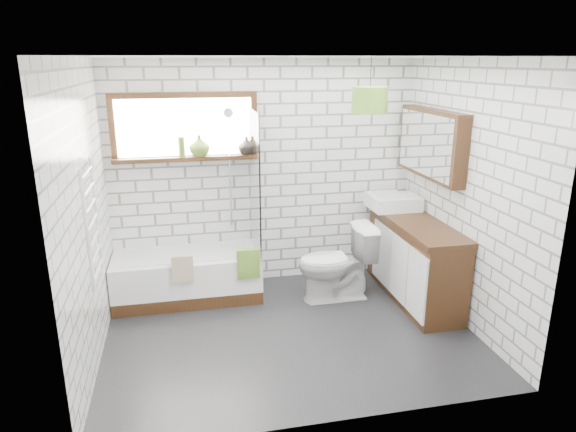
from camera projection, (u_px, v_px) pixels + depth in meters
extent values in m
cube|color=black|center=(290.00, 332.00, 4.88)|extent=(3.40, 2.60, 0.01)
cube|color=white|center=(290.00, 56.00, 4.15)|extent=(3.40, 2.60, 0.01)
cube|color=white|center=(265.00, 174.00, 5.73)|extent=(3.40, 0.01, 2.50)
cube|color=white|center=(333.00, 260.00, 3.29)|extent=(3.40, 0.01, 2.50)
cube|color=white|center=(86.00, 217.00, 4.17)|extent=(0.01, 2.60, 2.50)
cube|color=white|center=(466.00, 195.00, 4.85)|extent=(0.01, 2.60, 2.50)
cube|color=black|center=(185.00, 128.00, 5.36)|extent=(1.52, 0.16, 0.68)
cube|color=white|center=(92.00, 223.00, 4.19)|extent=(0.06, 0.52, 1.00)
cube|color=black|center=(431.00, 144.00, 5.28)|extent=(0.16, 1.20, 0.70)
cylinder|color=silver|center=(230.00, 168.00, 5.58)|extent=(0.02, 0.02, 1.30)
cube|color=white|center=(187.00, 276.00, 5.52)|extent=(1.54, 0.68, 0.50)
cube|color=white|center=(255.00, 182.00, 5.38)|extent=(0.02, 0.72, 1.50)
cube|color=#517A24|center=(248.00, 263.00, 5.26)|extent=(0.23, 0.06, 0.31)
cube|color=tan|center=(183.00, 269.00, 5.13)|extent=(0.21, 0.05, 0.28)
cube|color=black|center=(414.00, 260.00, 5.46)|extent=(0.49, 1.53, 0.87)
cube|color=white|center=(393.00, 202.00, 5.77)|extent=(0.53, 0.46, 0.15)
cylinder|color=silver|center=(407.00, 196.00, 5.78)|extent=(0.04, 0.04, 0.16)
imported|color=white|center=(336.00, 263.00, 5.45)|extent=(0.46, 0.80, 0.82)
imported|color=#587F27|center=(200.00, 147.00, 5.42)|extent=(0.25, 0.25, 0.22)
imported|color=black|center=(247.00, 147.00, 5.52)|extent=(0.19, 0.19, 0.19)
cylinder|color=#587F27|center=(182.00, 149.00, 5.38)|extent=(0.08, 0.08, 0.21)
cylinder|color=#517A24|center=(370.00, 100.00, 5.03)|extent=(0.35, 0.35, 0.26)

